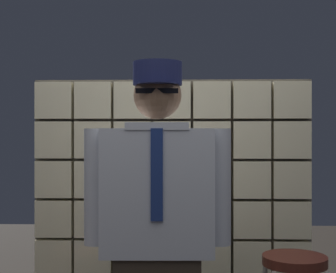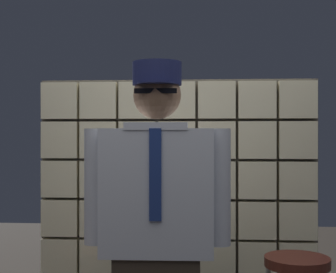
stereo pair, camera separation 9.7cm
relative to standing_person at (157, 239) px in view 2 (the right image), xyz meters
The scene contains 2 objects.
glass_block_wall 0.85m from the standing_person, 86.41° to the left, with size 1.83×0.10×1.83m.
standing_person is the anchor object (origin of this frame).
Camera 2 is at (0.17, -1.94, 1.44)m, focal length 52.71 mm.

